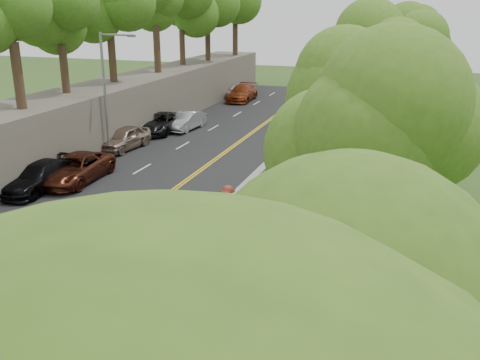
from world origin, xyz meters
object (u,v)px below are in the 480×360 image
object	(u,v)px
streetlight	(108,86)
signpost	(140,273)
car_2	(75,168)
construction_barrel	(350,145)
concrete_block	(231,356)
painter_0	(252,197)
person_far	(350,137)

from	to	relation	value
streetlight	signpost	size ratio (longest dim) A/B	2.58
signpost	car_2	bearing A→B (deg)	132.25
car_2	construction_barrel	bearing A→B (deg)	36.30
signpost	concrete_block	size ratio (longest dim) A/B	2.53
streetlight	construction_barrel	size ratio (longest dim) A/B	8.92
signpost	concrete_block	world-z (taller)	signpost
construction_barrel	painter_0	xyz separation A→B (m)	(-2.93, -12.98, 0.40)
streetlight	signpost	xyz separation A→B (m)	(11.51, -17.02, -2.68)
streetlight	construction_barrel	world-z (taller)	streetlight
construction_barrel	car_2	distance (m)	18.03
signpost	concrete_block	bearing A→B (deg)	-16.85
concrete_block	painter_0	size ratio (longest dim) A/B	0.72
car_2	person_far	world-z (taller)	person_far
car_2	person_far	bearing A→B (deg)	38.19
streetlight	construction_barrel	xyz separation A→B (m)	(14.76, 6.18, -4.14)
car_2	painter_0	world-z (taller)	painter_0
construction_barrel	person_far	distance (m)	0.80
streetlight	signpost	world-z (taller)	streetlight
construction_barrel	concrete_block	size ratio (longest dim) A/B	0.73
streetlight	car_2	world-z (taller)	streetlight
painter_0	person_far	size ratio (longest dim) A/B	1.05
construction_barrel	concrete_block	bearing A→B (deg)	-90.00
signpost	painter_0	bearing A→B (deg)	88.21
car_2	signpost	bearing A→B (deg)	-51.11
signpost	car_2	distance (m)	15.85
signpost	painter_0	distance (m)	10.28
signpost	construction_barrel	distance (m)	23.47
concrete_block	car_2	xyz separation A→B (m)	(-13.88, 12.68, 0.35)
streetlight	person_far	xyz separation A→B (m)	(14.66, 6.89, -3.78)
signpost	painter_0	size ratio (longest dim) A/B	1.83
construction_barrel	person_far	size ratio (longest dim) A/B	0.56
painter_0	person_far	bearing A→B (deg)	-9.00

